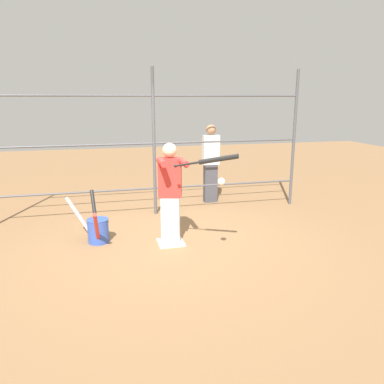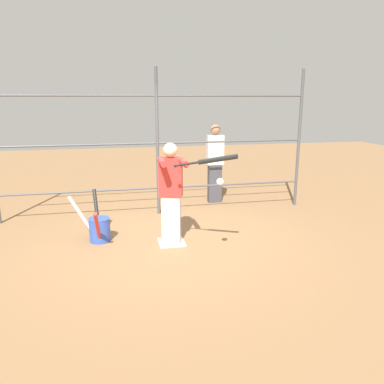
# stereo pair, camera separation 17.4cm
# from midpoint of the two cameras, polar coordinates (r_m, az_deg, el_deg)

# --- Properties ---
(ground_plane) EXTENTS (24.00, 24.00, 0.00)m
(ground_plane) POSITION_cam_midpoint_polar(r_m,az_deg,el_deg) (5.96, -4.08, -7.77)
(ground_plane) COLOR olive
(home_plate) EXTENTS (0.40, 0.40, 0.02)m
(home_plate) POSITION_cam_midpoint_polar(r_m,az_deg,el_deg) (5.95, -4.08, -7.68)
(home_plate) COLOR white
(home_plate) RESTS_ON ground
(fence_backstop) EXTENTS (5.89, 0.06, 2.78)m
(fence_backstop) POSITION_cam_midpoint_polar(r_m,az_deg,el_deg) (7.16, -6.51, 7.38)
(fence_backstop) COLOR #4C4C51
(fence_backstop) RESTS_ON ground
(batter) EXTENTS (0.39, 0.61, 1.58)m
(batter) POSITION_cam_midpoint_polar(r_m,az_deg,el_deg) (5.68, -4.20, 0.17)
(batter) COLOR silver
(batter) RESTS_ON ground
(baseball_bat_swinging) EXTENTS (0.77, 0.58, 0.24)m
(baseball_bat_swinging) POSITION_cam_midpoint_polar(r_m,az_deg,el_deg) (4.97, 2.19, 4.88)
(baseball_bat_swinging) COLOR black
(softball_in_flight) EXTENTS (0.10, 0.10, 0.10)m
(softball_in_flight) POSITION_cam_midpoint_polar(r_m,az_deg,el_deg) (4.82, 3.48, 1.59)
(softball_in_flight) COLOR white
(bat_bucket) EXTENTS (0.66, 1.10, 0.76)m
(bat_bucket) POSITION_cam_midpoint_polar(r_m,az_deg,el_deg) (6.11, -15.08, -5.43)
(bat_bucket) COLOR #3351B2
(bat_bucket) RESTS_ON ground
(bystander_behind_fence) EXTENTS (0.35, 0.22, 1.68)m
(bystander_behind_fence) POSITION_cam_midpoint_polar(r_m,az_deg,el_deg) (8.07, 2.24, 4.53)
(bystander_behind_fence) COLOR #3F3F47
(bystander_behind_fence) RESTS_ON ground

